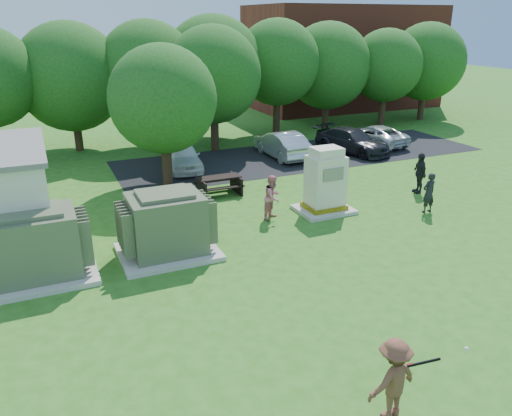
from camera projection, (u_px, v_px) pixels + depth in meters
name	position (u px, v px, depth m)	size (l,w,h in m)	color
ground	(318.00, 305.00, 12.94)	(120.00, 120.00, 0.00)	#2D6619
brick_building	(342.00, 57.00, 41.42)	(15.00, 8.00, 8.00)	maroon
parking_strip	(303.00, 155.00, 27.13)	(20.00, 6.00, 0.01)	#232326
transformer_left	(37.00, 246.00, 13.99)	(3.00, 2.40, 2.07)	beige
transformer_right	(167.00, 226.00, 15.39)	(3.00, 2.40, 2.07)	beige
generator_cabinet	(325.00, 184.00, 18.86)	(2.06, 1.69, 2.51)	beige
picnic_table	(219.00, 183.00, 20.95)	(1.81, 1.36, 0.77)	black
batter	(393.00, 379.00, 9.04)	(1.06, 0.61, 1.65)	brown
person_by_generator	(429.00, 193.00, 18.89)	(0.57, 0.37, 1.56)	black
person_at_picnic	(273.00, 197.00, 18.28)	(0.81, 0.63, 1.66)	#D16E7A
person_walking_right	(420.00, 173.00, 21.04)	(1.01, 0.42, 1.73)	black
car_white	(183.00, 156.00, 24.44)	(1.55, 3.86, 1.32)	white
car_silver_a	(282.00, 144.00, 26.59)	(1.48, 4.25, 1.40)	silver
car_dark	(352.00, 141.00, 27.51)	(1.83, 4.51, 1.31)	black
car_silver_b	(374.00, 135.00, 29.15)	(1.95, 4.24, 1.18)	silver
batting_equipment	(426.00, 361.00, 9.10)	(1.49, 0.21, 0.14)	black
tree_row	(180.00, 72.00, 27.96)	(41.30, 13.30, 7.30)	#47301E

